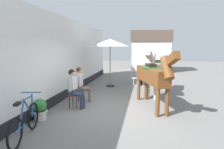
% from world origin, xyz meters
% --- Properties ---
extents(ground_plane, '(40.00, 40.00, 0.00)m').
position_xyz_m(ground_plane, '(0.00, 3.00, 0.00)').
color(ground_plane, slate).
extents(pub_facade_wall, '(0.34, 14.00, 3.40)m').
position_xyz_m(pub_facade_wall, '(-2.55, 1.50, 1.54)').
color(pub_facade_wall, white).
rests_on(pub_facade_wall, ground_plane).
extents(distant_cottage, '(3.40, 2.60, 3.50)m').
position_xyz_m(distant_cottage, '(1.40, 10.91, 1.80)').
color(distant_cottage, silver).
rests_on(distant_cottage, ground_plane).
extents(seated_visitor_near, '(0.61, 0.49, 1.39)m').
position_xyz_m(seated_visitor_near, '(-1.54, -0.07, 0.78)').
color(seated_visitor_near, red).
rests_on(seated_visitor_near, ground_plane).
extents(seated_visitor_far, '(0.61, 0.48, 1.39)m').
position_xyz_m(seated_visitor_far, '(-1.54, 0.74, 0.78)').
color(seated_visitor_far, black).
rests_on(seated_visitor_far, ground_plane).
extents(saddled_horse_near, '(1.25, 2.88, 2.06)m').
position_xyz_m(saddled_horse_near, '(1.19, 0.40, 1.16)').
color(saddled_horse_near, brown).
rests_on(saddled_horse_near, ground_plane).
extents(saddled_horse_far, '(1.11, 2.91, 2.06)m').
position_xyz_m(saddled_horse_far, '(1.45, 2.42, 1.16)').
color(saddled_horse_far, '#B2A899').
rests_on(saddled_horse_far, ground_plane).
extents(flower_planter_near, '(0.43, 0.43, 0.64)m').
position_xyz_m(flower_planter_near, '(-2.15, -1.30, 0.33)').
color(flower_planter_near, beige).
rests_on(flower_planter_near, ground_plane).
extents(leaning_bicycle, '(0.56, 1.73, 1.02)m').
position_xyz_m(leaning_bicycle, '(-1.87, -2.42, 0.40)').
color(leaning_bicycle, black).
rests_on(leaning_bicycle, ground_plane).
extents(cafe_parasol, '(2.10, 2.10, 2.58)m').
position_xyz_m(cafe_parasol, '(-0.95, 3.81, 2.36)').
color(cafe_parasol, black).
rests_on(cafe_parasol, ground_plane).
extents(spare_stool_white, '(0.32, 0.32, 0.46)m').
position_xyz_m(spare_stool_white, '(0.37, 4.18, 0.40)').
color(spare_stool_white, white).
rests_on(spare_stool_white, ground_plane).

